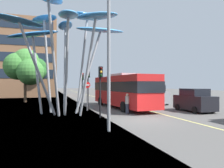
{
  "coord_description": "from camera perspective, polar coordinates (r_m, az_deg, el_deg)",
  "views": [
    {
      "loc": [
        -6.29,
        -13.1,
        2.47
      ],
      "look_at": [
        -0.18,
        6.47,
        2.5
      ],
      "focal_mm": 33.62,
      "sensor_mm": 36.0,
      "label": 1
    }
  ],
  "objects": [
    {
      "name": "leaf_sculpture",
      "position": [
        17.96,
        -12.69,
        14.64
      ],
      "size": [
        10.74,
        9.14,
        9.07
      ],
      "color": "#9EA0A5",
      "rests_on": "ground"
    },
    {
      "name": "backdrop_building",
      "position": [
        49.35,
        -27.49,
        5.9
      ],
      "size": [
        20.99,
        13.76,
        15.21
      ],
      "color": "#8E6042",
      "rests_on": "ground"
    },
    {
      "name": "tree_pavement_far",
      "position": [
        42.38,
        -18.75,
        4.5
      ],
      "size": [
        4.6,
        4.88,
        8.14
      ],
      "color": "brown",
      "rests_on": "ground"
    },
    {
      "name": "car_side_street",
      "position": [
        32.73,
        6.19,
        -2.71
      ],
      "size": [
        1.91,
        4.44,
        2.07
      ],
      "color": "gray",
      "rests_on": "ground"
    },
    {
      "name": "pedestrian",
      "position": [
        17.73,
        4.17,
        -5.3
      ],
      "size": [
        0.34,
        0.34,
        1.71
      ],
      "color": "#2D3342",
      "rests_on": "ground"
    },
    {
      "name": "traffic_light_kerb_far",
      "position": [
        20.38,
        -6.51,
        0.94
      ],
      "size": [
        0.28,
        0.42,
        3.92
      ],
      "color": "black",
      "rests_on": "ground"
    },
    {
      "name": "car_parked_far",
      "position": [
        26.72,
        11.66,
        -3.01
      ],
      "size": [
        2.04,
        3.89,
        2.37
      ],
      "color": "gray",
      "rests_on": "ground"
    },
    {
      "name": "street_lamp",
      "position": [
        11.55,
        0.56,
        15.68
      ],
      "size": [
        1.54,
        0.44,
        9.02
      ],
      "color": "gray",
      "rests_on": "ground"
    },
    {
      "name": "traffic_light_island_mid",
      "position": [
        23.83,
        -8.07,
        0.51
      ],
      "size": [
        0.28,
        0.42,
        3.75
      ],
      "color": "black",
      "rests_on": "ground"
    },
    {
      "name": "red_bus",
      "position": [
        21.9,
        2.88,
        -1.46
      ],
      "size": [
        3.45,
        11.24,
        3.55
      ],
      "color": "red",
      "rests_on": "ground"
    },
    {
      "name": "no_entry_sign",
      "position": [
        19.72,
        -6.78,
        -2.03
      ],
      "size": [
        0.6,
        0.12,
        2.71
      ],
      "color": "gray",
      "rests_on": "ground"
    },
    {
      "name": "traffic_light_kerb_near",
      "position": [
        15.37,
        -3.15,
        0.88
      ],
      "size": [
        0.28,
        0.42,
        3.77
      ],
      "color": "black",
      "rests_on": "ground"
    },
    {
      "name": "car_parked_mid",
      "position": [
        20.53,
        21.48,
        -4.22
      ],
      "size": [
        2.06,
        3.93,
        2.08
      ],
      "color": "black",
      "rests_on": "ground"
    },
    {
      "name": "ground",
      "position": [
        14.49,
        6.0,
        -10.1
      ],
      "size": [
        120.0,
        240.0,
        0.1
      ],
      "color": "#54514F"
    },
    {
      "name": "tree_pavement_near",
      "position": [
        32.08,
        -22.76,
        4.44
      ],
      "size": [
        5.55,
        5.6,
        7.62
      ],
      "color": "brown",
      "rests_on": "ground"
    }
  ]
}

